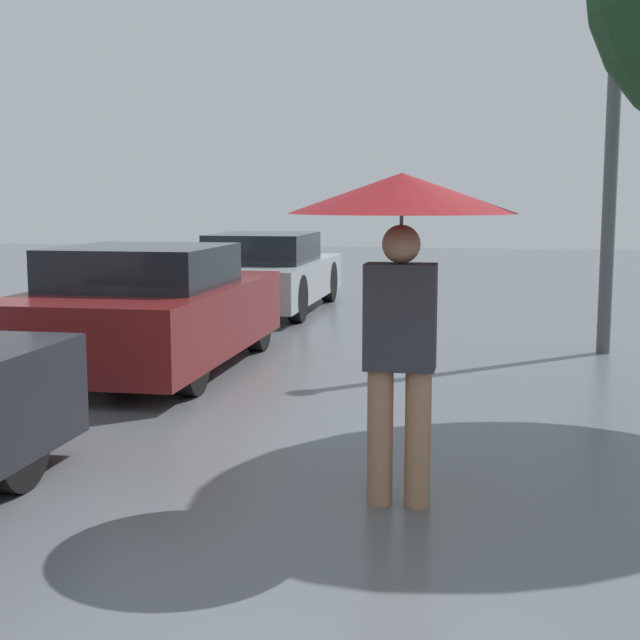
% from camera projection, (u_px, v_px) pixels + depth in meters
% --- Properties ---
extents(pedestrian, '(1.25, 1.25, 1.86)m').
position_uv_depth(pedestrian, '(401.00, 229.00, 4.83)').
color(pedestrian, '#9E7051').
rests_on(pedestrian, ground_plane).
extents(parked_car_middle, '(1.81, 3.82, 1.25)m').
position_uv_depth(parked_car_middle, '(150.00, 310.00, 9.01)').
color(parked_car_middle, maroon).
rests_on(parked_car_middle, ground_plane).
extents(parked_car_farthest, '(1.68, 4.15, 1.19)m').
position_uv_depth(parked_car_farthest, '(266.00, 273.00, 13.70)').
color(parked_car_farthest, '#9EA3A8').
rests_on(parked_car_farthest, ground_plane).
extents(street_lamp, '(0.26, 0.26, 4.88)m').
position_uv_depth(street_lamp, '(613.00, 108.00, 9.61)').
color(street_lamp, '#515456').
rests_on(street_lamp, ground_plane).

